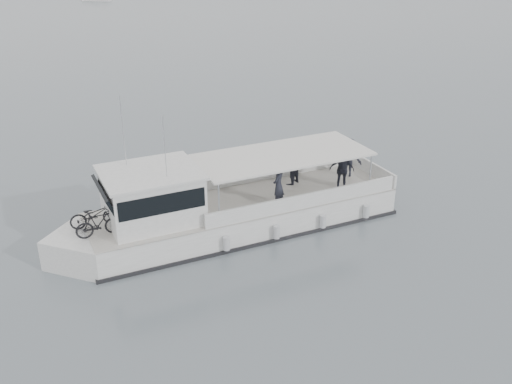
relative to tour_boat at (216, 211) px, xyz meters
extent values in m
plane|color=slate|center=(3.92, -0.96, -1.04)|extent=(1400.00, 1400.00, 0.00)
cube|color=white|center=(1.27, 0.33, -0.54)|extent=(13.65, 6.72, 1.43)
cube|color=white|center=(-5.11, -1.33, -0.54)|extent=(3.46, 3.46, 1.43)
cube|color=beige|center=(1.27, 0.33, 0.17)|extent=(13.65, 6.72, 0.07)
cube|color=black|center=(1.27, 0.33, -0.98)|extent=(13.90, 6.90, 0.20)
cube|color=white|center=(2.76, 2.46, 0.50)|extent=(8.54, 2.32, 0.66)
cube|color=white|center=(3.61, -0.81, 0.50)|extent=(8.54, 2.32, 0.66)
cube|color=white|center=(7.60, 1.97, 0.50)|extent=(0.99, 3.43, 0.66)
cube|color=white|center=(-2.56, -0.67, 1.16)|extent=(4.15, 3.76, 1.98)
cube|color=black|center=(-4.21, -1.09, 1.33)|extent=(1.29, 2.81, 1.27)
cube|color=black|center=(-2.56, -0.67, 1.49)|extent=(3.95, 3.74, 0.77)
cube|color=white|center=(-2.56, -0.67, 2.21)|extent=(4.42, 4.03, 0.11)
cube|color=white|center=(2.98, 0.77, 1.99)|extent=(8.06, 5.07, 0.09)
cylinder|color=silver|center=(-0.04, -1.60, 1.08)|extent=(0.08, 0.08, 1.81)
cylinder|color=silver|center=(-0.82, 1.38, 1.08)|extent=(0.08, 0.08, 1.81)
cylinder|color=silver|center=(6.77, 0.17, 1.08)|extent=(0.08, 0.08, 1.81)
cylinder|color=silver|center=(5.99, 3.15, 1.08)|extent=(0.08, 0.08, 1.81)
cylinder|color=silver|center=(-3.44, 0.13, 3.63)|extent=(0.04, 0.04, 2.86)
cylinder|color=silver|center=(-1.94, -1.30, 3.41)|extent=(0.04, 0.04, 2.42)
cylinder|color=#BBBDC2|center=(0.16, -1.96, -0.49)|extent=(0.32, 0.32, 0.55)
cylinder|color=#BBBDC2|center=(2.29, -1.41, -0.49)|extent=(0.32, 0.32, 0.55)
cylinder|color=#BBBDC2|center=(4.42, -0.85, -0.49)|extent=(0.32, 0.32, 0.55)
cylinder|color=#BBBDC2|center=(6.55, -0.30, -0.49)|extent=(0.32, 0.32, 0.55)
imported|color=black|center=(-4.79, -0.79, 0.67)|extent=(1.99, 1.11, 0.99)
imported|color=black|center=(-4.57, -1.64, 0.69)|extent=(1.81, 0.91, 1.04)
imported|color=#242631|center=(2.59, -0.35, 1.10)|extent=(0.74, 0.81, 1.85)
imported|color=#242631|center=(3.63, 1.74, 1.10)|extent=(1.14, 1.11, 1.85)
imported|color=#242631|center=(5.70, 0.80, 1.10)|extent=(1.17, 0.77, 1.85)
imported|color=#242631|center=(6.48, 2.14, 1.10)|extent=(1.36, 1.06, 1.85)
camera|label=1|loc=(-2.30, -21.23, 10.58)|focal=40.00mm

